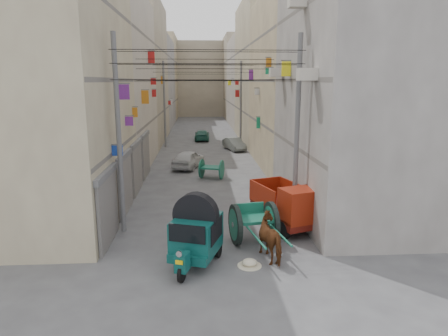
{
  "coord_description": "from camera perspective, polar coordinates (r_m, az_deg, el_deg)",
  "views": [
    {
      "loc": [
        -0.41,
        -10.03,
        6.14
      ],
      "look_at": [
        0.64,
        6.5,
        2.54
      ],
      "focal_mm": 32.0,
      "sensor_mm": 36.0,
      "label": 1
    }
  ],
  "objects": [
    {
      "name": "end_cap_building",
      "position": [
        76.03,
        -3.39,
        12.52
      ],
      "size": [
        22.0,
        10.0,
        13.0
      ],
      "primitive_type": "cube",
      "color": "tan",
      "rests_on": "ground"
    },
    {
      "name": "ac_units",
      "position": [
        18.2,
        9.66,
        16.17
      ],
      "size": [
        0.7,
        6.55,
        3.35
      ],
      "color": "beige",
      "rests_on": "ground"
    },
    {
      "name": "signboards",
      "position": [
        31.8,
        -2.91,
        7.36
      ],
      "size": [
        8.22,
        40.52,
        5.67
      ],
      "color": "#A61716",
      "rests_on": "ground"
    },
    {
      "name": "auto_rickshaw",
      "position": [
        13.77,
        -4.02,
        -9.14
      ],
      "size": [
        2.1,
        2.81,
        1.91
      ],
      "rotation": [
        0.0,
        0.0,
        -0.33
      ],
      "color": "black",
      "rests_on": "ground"
    },
    {
      "name": "utility_poles",
      "position": [
        27.12,
        -2.77,
        7.72
      ],
      "size": [
        7.4,
        22.2,
        8.0
      ],
      "color": "#5E5E60",
      "rests_on": "ground"
    },
    {
      "name": "distant_car_grey",
      "position": [
        36.41,
        1.48,
        3.44
      ],
      "size": [
        2.04,
        3.57,
        1.11
      ],
      "primitive_type": "imported",
      "rotation": [
        0.0,
        0.0,
        0.27
      ],
      "color": "slate",
      "rests_on": "ground"
    },
    {
      "name": "feed_sack",
      "position": [
        13.94,
        3.67,
        -13.31
      ],
      "size": [
        0.52,
        0.41,
        0.26
      ],
      "primitive_type": "ellipsoid",
      "color": "beige",
      "rests_on": "ground"
    },
    {
      "name": "distant_car_white",
      "position": [
        28.99,
        -5.1,
        1.29
      ],
      "size": [
        2.59,
        4.08,
        1.29
      ],
      "primitive_type": "imported",
      "rotation": [
        0.0,
        0.0,
        2.84
      ],
      "color": "silver",
      "rests_on": "ground"
    },
    {
      "name": "shutters_left",
      "position": [
        21.22,
        -13.05,
        -0.71
      ],
      "size": [
        0.18,
        14.4,
        2.88
      ],
      "color": "#525357",
      "rests_on": "ground"
    },
    {
      "name": "horse",
      "position": [
        14.32,
        7.03,
        -9.84
      ],
      "size": [
        1.32,
        1.99,
        1.55
      ],
      "primitive_type": "imported",
      "rotation": [
        0.0,
        0.0,
        3.43
      ],
      "color": "maroon",
      "rests_on": "ground"
    },
    {
      "name": "tonga_cart",
      "position": [
        15.6,
        4.25,
        -7.73
      ],
      "size": [
        1.89,
        3.64,
        1.56
      ],
      "rotation": [
        0.0,
        0.0,
        0.18
      ],
      "color": "black",
      "rests_on": "ground"
    },
    {
      "name": "mini_truck",
      "position": [
        16.98,
        9.34,
        -5.69
      ],
      "size": [
        2.63,
        3.86,
        1.99
      ],
      "rotation": [
        0.0,
        0.0,
        0.33
      ],
      "color": "black",
      "rests_on": "ground"
    },
    {
      "name": "second_cart",
      "position": [
        25.67,
        -1.78,
        -0.07
      ],
      "size": [
        1.71,
        1.61,
        1.24
      ],
      "rotation": [
        0.0,
        0.0,
        -0.32
      ],
      "color": "#145944",
      "rests_on": "ground"
    },
    {
      "name": "overhead_cables",
      "position": [
        24.44,
        -2.74,
        13.72
      ],
      "size": [
        7.4,
        22.52,
        1.12
      ],
      "color": "black",
      "rests_on": "ground"
    },
    {
      "name": "ground",
      "position": [
        11.77,
        -1.16,
        -19.2
      ],
      "size": [
        140.0,
        140.0,
        0.0
      ],
      "primitive_type": "plane",
      "color": "#48474A",
      "rests_on": "ground"
    },
    {
      "name": "distant_car_green",
      "position": [
        42.6,
        -3.17,
        4.7
      ],
      "size": [
        1.62,
        3.78,
        1.08
      ],
      "primitive_type": "imported",
      "rotation": [
        0.0,
        0.0,
        3.11
      ],
      "color": "#206050",
      "rests_on": "ground"
    },
    {
      "name": "building_row_left",
      "position": [
        44.8,
        -13.69,
        12.34
      ],
      "size": [
        8.0,
        62.0,
        14.0
      ],
      "color": "#BFB491",
      "rests_on": "ground"
    },
    {
      "name": "building_row_right",
      "position": [
        44.95,
        7.33,
        12.58
      ],
      "size": [
        8.0,
        62.0,
        14.0
      ],
      "color": "#A09B96",
      "rests_on": "ground"
    }
  ]
}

